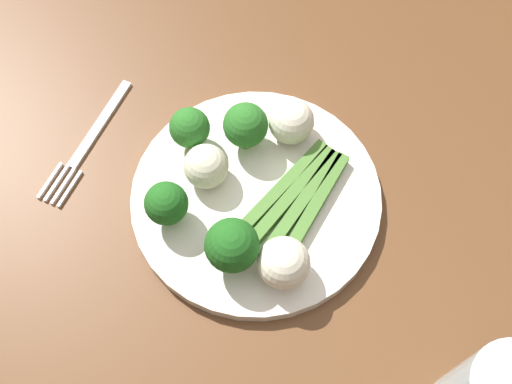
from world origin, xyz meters
name	(u,v)px	position (x,y,z in m)	size (l,w,h in m)	color
ground_plane	(297,344)	(0.00, 0.00, -0.01)	(6.00, 6.00, 0.02)	#B7A88E
dining_table	(328,219)	(0.00, 0.00, 0.63)	(1.20, 0.95, 0.73)	brown
plate	(256,198)	(0.07, 0.05, 0.74)	(0.25, 0.25, 0.01)	silver
asparagus_bundle	(298,197)	(0.03, 0.05, 0.75)	(0.08, 0.14, 0.01)	#47752D
broccoli_front	(232,246)	(0.07, 0.13, 0.78)	(0.05, 0.05, 0.06)	#4C7F2B
broccoli_back	(245,127)	(0.10, 0.00, 0.78)	(0.05, 0.05, 0.06)	#568E33
broccoli_back_right	(166,204)	(0.14, 0.11, 0.78)	(0.04, 0.04, 0.05)	#4C7F2B
broccoli_front_left	(190,128)	(0.15, 0.02, 0.78)	(0.04, 0.04, 0.05)	#568E33
cauliflower_outer_edge	(206,166)	(0.13, 0.05, 0.77)	(0.04, 0.04, 0.04)	beige
cauliflower_mid	(291,121)	(0.06, -0.03, 0.77)	(0.05, 0.05, 0.05)	silver
cauliflower_near_fork	(284,263)	(0.02, 0.12, 0.77)	(0.05, 0.05, 0.05)	silver
fork	(88,142)	(0.26, 0.05, 0.73)	(0.03, 0.17, 0.00)	silver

